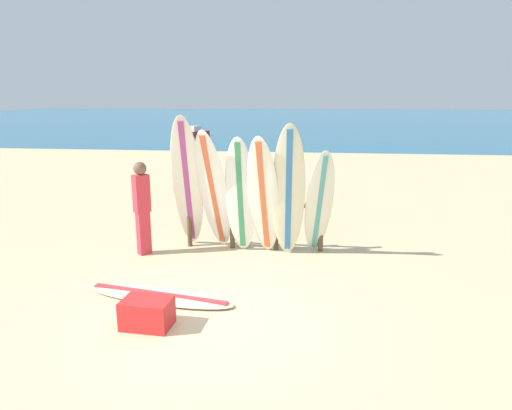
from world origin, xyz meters
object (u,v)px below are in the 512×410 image
surfboard_leaning_center_left (240,196)px  surfboard_leaning_center (263,197)px  surfboard_leaning_far_left (187,184)px  surfboard_leaning_left (213,191)px  surfboard_rack (254,217)px  small_boat_offshore (194,133)px  surfboard_lying_on_sand (159,296)px  surfboard_leaning_center_right (289,192)px  beachgoer_standing (142,204)px  cooler_box (147,313)px  surfboard_leaning_right (319,203)px

surfboard_leaning_center_left → surfboard_leaning_center: 0.42m
surfboard_leaning_far_left → surfboard_leaning_left: size_ratio=1.11×
surfboard_leaning_left → surfboard_rack: bearing=21.9°
surfboard_leaning_left → small_boat_offshore: 25.10m
surfboard_lying_on_sand → small_boat_offshore: 26.96m
surfboard_leaning_center_left → surfboard_leaning_center_right: 0.87m
beachgoer_standing → cooler_box: size_ratio=2.80×
small_boat_offshore → cooler_box: size_ratio=3.94×
surfboard_rack → surfboard_leaning_right: 1.26m
surfboard_rack → surfboard_leaning_center_left: 0.59m
surfboard_leaning_far_left → surfboard_leaning_right: (2.35, -0.02, -0.28)m
surfboard_rack → surfboard_lying_on_sand: surfboard_rack is taller
beachgoer_standing → surfboard_leaning_far_left: bearing=18.1°
small_boat_offshore → surfboard_lying_on_sand: bearing=-76.7°
surfboard_leaning_far_left → beachgoer_standing: size_ratio=1.50×
surfboard_leaning_center_right → surfboard_leaning_right: surfboard_leaning_center_right is taller
surfboard_leaning_far_left → surfboard_leaning_right: bearing=-0.4°
surfboard_lying_on_sand → beachgoer_standing: (-0.86, 1.78, 0.89)m
surfboard_lying_on_sand → surfboard_rack: bearing=64.8°
surfboard_leaning_left → surfboard_leaning_center: bearing=-7.5°
surfboard_leaning_center_left → surfboard_leaning_right: 1.39m
surfboard_leaning_center_left → surfboard_lying_on_sand: bearing=-113.9°
surfboard_rack → small_boat_offshore: (-7.26, 23.94, -0.36)m
small_boat_offshore → surfboard_leaning_center: bearing=-72.9°
beachgoer_standing → small_boat_offshore: size_ratio=0.71×
surfboard_rack → surfboard_leaning_left: size_ratio=1.13×
surfboard_leaning_left → cooler_box: 3.00m
surfboard_leaning_right → cooler_box: 3.63m
surfboard_leaning_right → beachgoer_standing: size_ratio=1.16×
small_boat_offshore → surfboard_leaning_far_left: bearing=-75.9°
surfboard_rack → surfboard_leaning_center: bearing=-62.0°
surfboard_leaning_right → beachgoer_standing: bearing=-175.7°
surfboard_rack → surfboard_leaning_center_left: surfboard_leaning_center_left is taller
surfboard_leaning_center_left → surfboard_leaning_center: size_ratio=0.99×
beachgoer_standing → surfboard_leaning_center_left: bearing=6.8°
surfboard_leaning_center_left → beachgoer_standing: size_ratio=1.28×
surfboard_rack → surfboard_leaning_left: surfboard_leaning_left is taller
surfboard_rack → surfboard_leaning_right: surfboard_leaning_right is taller
surfboard_leaning_far_left → surfboard_lying_on_sand: size_ratio=1.08×
surfboard_leaning_far_left → surfboard_lying_on_sand: (0.09, -2.03, -1.22)m
surfboard_leaning_center_left → surfboard_leaning_right: surfboard_leaning_center_left is taller
surfboard_leaning_far_left → surfboard_leaning_right: surfboard_leaning_far_left is taller
surfboard_leaning_far_left → surfboard_lying_on_sand: 2.37m
surfboard_leaning_left → surfboard_leaning_center_right: size_ratio=0.95×
surfboard_leaning_far_left → surfboard_leaning_right: 2.37m
beachgoer_standing → cooler_box: 2.87m
surfboard_leaning_center → cooler_box: (-1.16, -2.71, -0.91)m
surfboard_leaning_left → beachgoer_standing: surfboard_leaning_left is taller
beachgoer_standing → small_boat_offshore: bearing=102.3°
small_boat_offshore → cooler_box: 27.77m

